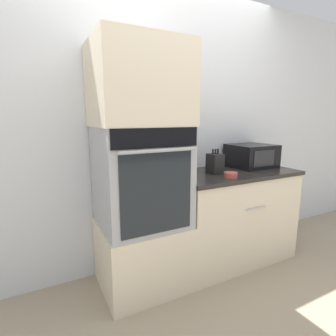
{
  "coord_description": "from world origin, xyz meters",
  "views": [
    {
      "loc": [
        -1.05,
        -1.55,
        1.37
      ],
      "look_at": [
        -0.14,
        0.21,
        0.98
      ],
      "focal_mm": 28.0,
      "sensor_mm": 36.0,
      "label": 1
    }
  ],
  "objects_px": {
    "microwave": "(251,156)",
    "condiment_jar_mid": "(192,169)",
    "knife_block": "(215,164)",
    "condiment_jar_near": "(212,162)",
    "wall_oven": "(141,176)",
    "bowl": "(231,175)"
  },
  "relations": [
    {
      "from": "bowl",
      "to": "condiment_jar_near",
      "type": "relative_size",
      "value": 1.0
    },
    {
      "from": "condiment_jar_near",
      "to": "condiment_jar_mid",
      "type": "relative_size",
      "value": 1.28
    },
    {
      "from": "wall_oven",
      "to": "bowl",
      "type": "relative_size",
      "value": 6.77
    },
    {
      "from": "bowl",
      "to": "condiment_jar_near",
      "type": "xyz_separation_m",
      "value": [
        0.14,
        0.43,
        0.03
      ]
    },
    {
      "from": "condiment_jar_mid",
      "to": "knife_block",
      "type": "bearing_deg",
      "value": -23.62
    },
    {
      "from": "knife_block",
      "to": "condiment_jar_mid",
      "type": "xyz_separation_m",
      "value": [
        -0.19,
        0.08,
        -0.05
      ]
    },
    {
      "from": "bowl",
      "to": "condiment_jar_near",
      "type": "height_order",
      "value": "condiment_jar_near"
    },
    {
      "from": "knife_block",
      "to": "bowl",
      "type": "relative_size",
      "value": 1.94
    },
    {
      "from": "microwave",
      "to": "condiment_jar_mid",
      "type": "bearing_deg",
      "value": -179.63
    },
    {
      "from": "wall_oven",
      "to": "microwave",
      "type": "xyz_separation_m",
      "value": [
        1.23,
        0.09,
        0.07
      ]
    },
    {
      "from": "bowl",
      "to": "condiment_jar_mid",
      "type": "relative_size",
      "value": 1.29
    },
    {
      "from": "microwave",
      "to": "condiment_jar_mid",
      "type": "distance_m",
      "value": 0.71
    },
    {
      "from": "microwave",
      "to": "knife_block",
      "type": "relative_size",
      "value": 1.9
    },
    {
      "from": "condiment_jar_near",
      "to": "condiment_jar_mid",
      "type": "bearing_deg",
      "value": -155.2
    },
    {
      "from": "microwave",
      "to": "wall_oven",
      "type": "bearing_deg",
      "value": -175.77
    },
    {
      "from": "microwave",
      "to": "bowl",
      "type": "relative_size",
      "value": 3.69
    },
    {
      "from": "bowl",
      "to": "knife_block",
      "type": "bearing_deg",
      "value": 93.67
    },
    {
      "from": "knife_block",
      "to": "bowl",
      "type": "distance_m",
      "value": 0.21
    },
    {
      "from": "wall_oven",
      "to": "microwave",
      "type": "distance_m",
      "value": 1.23
    },
    {
      "from": "knife_block",
      "to": "condiment_jar_mid",
      "type": "height_order",
      "value": "knife_block"
    },
    {
      "from": "bowl",
      "to": "condiment_jar_mid",
      "type": "distance_m",
      "value": 0.34
    },
    {
      "from": "wall_oven",
      "to": "condiment_jar_near",
      "type": "height_order",
      "value": "wall_oven"
    }
  ]
}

